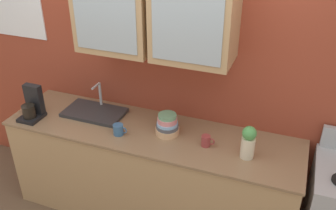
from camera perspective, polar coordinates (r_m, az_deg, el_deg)
The scene contains 9 objects.
ground_plane at distance 3.65m, azimuth -2.37°, elevation -15.54°, with size 10.00×10.00×0.00m, color brown.
back_wall_unit at distance 3.09m, azimuth -0.67°, elevation 8.50°, with size 4.32×0.48×2.76m.
counter at distance 3.35m, azimuth -2.53°, elevation -10.23°, with size 2.46×0.65×0.88m.
sink_faucet at distance 3.37m, azimuth -11.04°, elevation -0.99°, with size 0.53×0.31×0.25m.
bowl_stack at distance 3.02m, azimuth -0.10°, elevation -3.03°, with size 0.19×0.19×0.18m.
vase at distance 2.79m, azimuth 12.06°, elevation -5.48°, with size 0.10×0.10×0.26m.
cup_near_sink at distance 3.05m, azimuth -7.49°, elevation -3.71°, with size 0.12×0.08×0.09m.
cup_near_bowls at distance 2.91m, azimuth 5.79°, elevation -5.43°, with size 0.11×0.07×0.09m.
coffee_maker at distance 3.42m, azimuth -19.87°, elevation -0.16°, with size 0.17×0.20×0.29m.
Camera 1 is at (1.04, -2.35, 2.59)m, focal length 40.27 mm.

